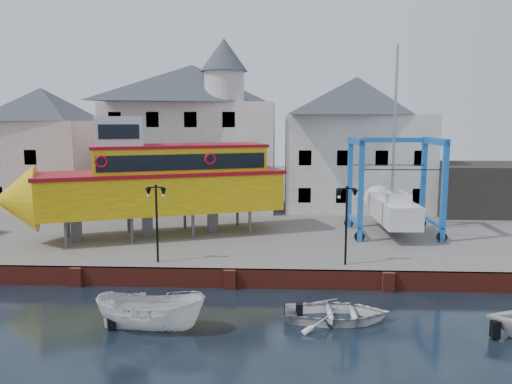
{
  "coord_description": "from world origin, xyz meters",
  "views": [
    {
      "loc": [
        2.53,
        -24.49,
        8.55
      ],
      "look_at": [
        1.0,
        7.0,
        4.0
      ],
      "focal_mm": 35.0,
      "sensor_mm": 36.0,
      "label": 1
    }
  ],
  "objects": [
    {
      "name": "quay_wall",
      "position": [
        -0.0,
        0.1,
        0.5
      ],
      "size": [
        44.0,
        0.47,
        1.0
      ],
      "color": "maroon",
      "rests_on": "ground"
    },
    {
      "name": "motorboat_b",
      "position": [
        5.0,
        -3.92,
        0.0
      ],
      "size": [
        4.51,
        3.22,
        0.93
      ],
      "primitive_type": "imported",
      "rotation": [
        0.0,
        0.0,
        1.57
      ],
      "color": "silver",
      "rests_on": "ground"
    },
    {
      "name": "ground",
      "position": [
        0.0,
        0.0,
        0.0
      ],
      "size": [
        140.0,
        140.0,
        0.0
      ],
      "primitive_type": "plane",
      "color": "black",
      "rests_on": "ground"
    },
    {
      "name": "travel_lift",
      "position": [
        10.02,
        9.21,
        3.07
      ],
      "size": [
        5.87,
        8.22,
        12.34
      ],
      "rotation": [
        0.0,
        0.0,
        0.02
      ],
      "color": "blue",
      "rests_on": "hardstanding"
    },
    {
      "name": "hardstanding",
      "position": [
        0.0,
        11.0,
        0.5
      ],
      "size": [
        44.0,
        22.0,
        1.0
      ],
      "primitive_type": "cube",
      "color": "slate",
      "rests_on": "ground"
    },
    {
      "name": "tour_boat",
      "position": [
        -6.09,
        7.09,
        4.67
      ],
      "size": [
        18.21,
        10.27,
        7.78
      ],
      "rotation": [
        0.0,
        0.0,
        0.36
      ],
      "color": "#59595E",
      "rests_on": "hardstanding"
    },
    {
      "name": "shed_dark",
      "position": [
        19.0,
        17.0,
        3.0
      ],
      "size": [
        8.0,
        7.0,
        4.0
      ],
      "primitive_type": "cube",
      "color": "black",
      "rests_on": "hardstanding"
    },
    {
      "name": "building_pink",
      "position": [
        -18.0,
        18.0,
        6.15
      ],
      "size": [
        8.0,
        7.0,
        10.3
      ],
      "color": "#CA9A93",
      "rests_on": "hardstanding"
    },
    {
      "name": "building_white_right",
      "position": [
        9.0,
        19.0,
        6.6
      ],
      "size": [
        12.0,
        8.0,
        11.2
      ],
      "color": "beige",
      "rests_on": "hardstanding"
    },
    {
      "name": "lamp_post_left",
      "position": [
        -4.0,
        1.2,
        4.17
      ],
      "size": [
        1.12,
        0.32,
        4.2
      ],
      "color": "black",
      "rests_on": "hardstanding"
    },
    {
      "name": "lamp_post_right",
      "position": [
        6.0,
        1.2,
        4.17
      ],
      "size": [
        1.12,
        0.32,
        4.2
      ],
      "color": "black",
      "rests_on": "hardstanding"
    },
    {
      "name": "motorboat_a",
      "position": [
        -2.72,
        -5.27,
        0.0
      ],
      "size": [
        4.73,
        2.08,
        1.78
      ],
      "primitive_type": "imported",
      "rotation": [
        0.0,
        0.0,
        1.49
      ],
      "color": "silver",
      "rests_on": "ground"
    },
    {
      "name": "building_white_main",
      "position": [
        -4.87,
        18.39,
        7.34
      ],
      "size": [
        14.0,
        8.3,
        14.0
      ],
      "color": "beige",
      "rests_on": "hardstanding"
    }
  ]
}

